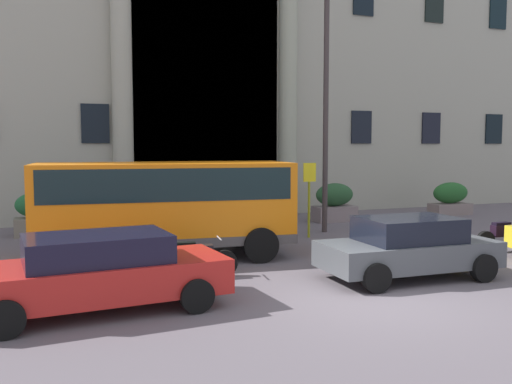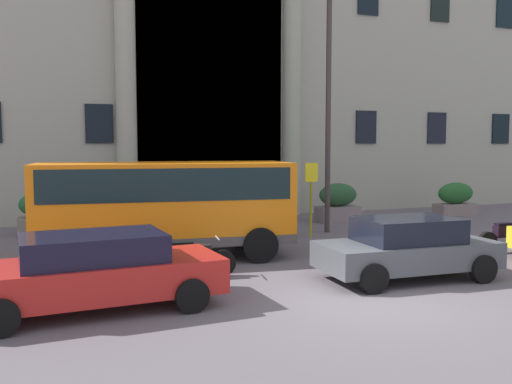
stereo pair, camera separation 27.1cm
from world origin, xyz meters
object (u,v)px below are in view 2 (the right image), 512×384
hedge_planter_far_west (190,209)px  hedge_planter_entrance_left (455,199)px  orange_minibus (166,201)px  motorcycle_far_end (507,235)px  parked_sedan_second (94,271)px  hedge_planter_west (338,203)px  lamppost_plaza_centre (328,93)px  bus_stop_sign (311,191)px  parked_estate_mid (407,248)px  hedge_planter_far_east (43,214)px  scooter_by_planter (188,258)px

hedge_planter_far_west → hedge_planter_entrance_left: bearing=-3.5°
orange_minibus → motorcycle_far_end: (9.13, -2.48, -1.07)m
orange_minibus → parked_sedan_second: 4.75m
hedge_planter_far_west → parked_sedan_second: bearing=-113.4°
hedge_planter_far_west → hedge_planter_west: 5.78m
hedge_planter_far_west → lamppost_plaza_centre: bearing=-35.2°
motorcycle_far_end → parked_sedan_second: bearing=-169.9°
bus_stop_sign → parked_estate_mid: size_ratio=0.60×
bus_stop_sign → hedge_planter_far_east: bus_stop_sign is taller
bus_stop_sign → scooter_by_planter: size_ratio=1.15×
hedge_planter_far_west → motorcycle_far_end: (7.18, -7.79, -0.19)m
bus_stop_sign → hedge_planter_far_east: bearing=155.8°
hedge_planter_entrance_left → hedge_planter_west: bearing=179.8°
orange_minibus → hedge_planter_far_east: 6.12m
parked_estate_mid → scooter_by_planter: (-4.56, 1.81, -0.24)m
hedge_planter_far_west → hedge_planter_entrance_left: (11.38, -0.69, 0.03)m
bus_stop_sign → lamppost_plaza_centre: 3.50m
bus_stop_sign → hedge_planter_far_east: 8.91m
bus_stop_sign → parked_sedan_second: (-7.16, -5.74, -0.78)m
lamppost_plaza_centre → hedge_planter_far_west: bearing=144.8°
hedge_planter_west → parked_sedan_second: hedge_planter_west is taller
hedge_planter_far_east → lamppost_plaza_centre: (9.13, -2.81, 4.04)m
orange_minibus → hedge_planter_far_east: orange_minibus is taller
orange_minibus → lamppost_plaza_centre: lamppost_plaza_centre is taller
motorcycle_far_end → lamppost_plaza_centre: (-3.08, 4.90, 4.28)m
orange_minibus → bus_stop_sign: (5.02, 1.58, -0.02)m
motorcycle_far_end → hedge_planter_far_west: bearing=134.3°
bus_stop_sign → motorcycle_far_end: (4.11, -4.06, -1.04)m
hedge_planter_far_east → motorcycle_far_end: 14.44m
hedge_planter_far_west → motorcycle_far_end: hedge_planter_far_west is taller
hedge_planter_entrance_left → parked_sedan_second: 17.79m
parked_estate_mid → parked_sedan_second: bearing=-178.2°
hedge_planter_west → lamppost_plaza_centre: size_ratio=0.20×
orange_minibus → parked_estate_mid: orange_minibus is taller
hedge_planter_far_west → hedge_planter_entrance_left: 11.40m
parked_sedan_second → motorcycle_far_end: (11.28, 1.68, -0.26)m
scooter_by_planter → hedge_planter_far_west: bearing=83.7°
scooter_by_planter → orange_minibus: bearing=98.4°
parked_sedan_second → lamppost_plaza_centre: bearing=34.7°
hedge_planter_entrance_left → scooter_by_planter: 15.03m
hedge_planter_far_east → motorcycle_far_end: (12.21, -7.71, -0.24)m
hedge_planter_entrance_left → parked_estate_mid: (-8.75, -8.78, 0.03)m
hedge_planter_far_west → parked_estate_mid: bearing=-74.5°
hedge_planter_west → scooter_by_planter: (-7.67, -6.99, -0.26)m
motorcycle_far_end → bus_stop_sign: bearing=137.0°
lamppost_plaza_centre → motorcycle_far_end: bearing=-57.8°
lamppost_plaza_centre → parked_sedan_second: bearing=-141.3°
parked_sedan_second → orange_minibus: bearing=58.7°
hedge_planter_entrance_left → scooter_by_planter: size_ratio=0.87×
hedge_planter_far_east → hedge_planter_west: size_ratio=0.94×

